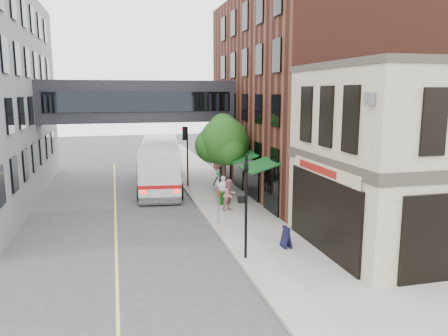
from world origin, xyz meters
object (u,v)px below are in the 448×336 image
bus (160,162)px  sandwich_board (286,237)px  pedestrian_b (230,195)px  pedestrian_c (222,180)px  newspaper_box (222,198)px  pedestrian_a (224,190)px

bus → sandwich_board: size_ratio=12.88×
bus → pedestrian_b: 9.26m
pedestrian_c → sandwich_board: 11.03m
bus → pedestrian_b: bus is taller
pedestrian_b → newspaper_box: size_ratio=2.33×
pedestrian_b → pedestrian_c: bearing=52.5°
bus → newspaper_box: 7.90m
pedestrian_c → sandwich_board: (0.33, -11.01, -0.48)m
newspaper_box → sandwich_board: bearing=-108.1°
pedestrian_c → sandwich_board: pedestrian_c is taller
bus → sandwich_board: (4.10, -15.45, -1.24)m
bus → pedestrian_c: size_ratio=6.54×
sandwich_board → pedestrian_c: bearing=87.5°
pedestrian_a → sandwich_board: pedestrian_a is taller
newspaper_box → sandwich_board: 8.36m
pedestrian_a → pedestrian_c: pedestrian_c is taller
pedestrian_a → sandwich_board: 8.58m
sandwich_board → newspaper_box: bearing=92.6°
pedestrian_a → pedestrian_c: size_ratio=0.90×
pedestrian_c → newspaper_box: size_ratio=2.37×
pedestrian_a → pedestrian_b: (-0.07, -1.73, 0.08)m
pedestrian_a → pedestrian_c: bearing=83.7°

